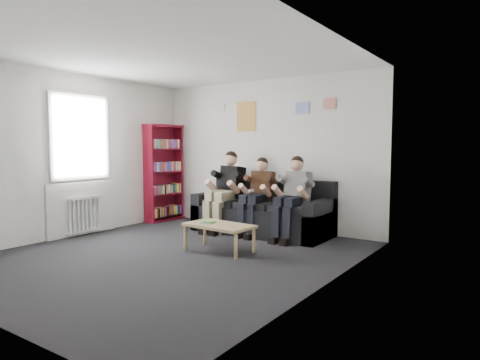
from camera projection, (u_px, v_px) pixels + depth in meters
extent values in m
plane|color=black|center=(170.00, 256.00, 5.85)|extent=(5.00, 5.00, 0.00)
plane|color=white|center=(168.00, 55.00, 5.64)|extent=(5.00, 5.00, 0.00)
plane|color=white|center=(265.00, 154.00, 7.80)|extent=(4.50, 0.00, 4.50)
plane|color=white|center=(69.00, 155.00, 7.01)|extent=(0.00, 5.00, 5.00)
plane|color=white|center=(326.00, 160.00, 4.48)|extent=(0.00, 5.00, 5.00)
cube|color=black|center=(261.00, 220.00, 7.35)|extent=(2.37, 0.97, 0.45)
cube|color=black|center=(273.00, 192.00, 7.63)|extent=(2.37, 0.22, 0.46)
cube|color=black|center=(212.00, 209.00, 7.96)|extent=(0.19, 0.97, 0.65)
cube|color=black|center=(320.00, 221.00, 6.73)|extent=(0.19, 0.97, 0.65)
cube|color=black|center=(259.00, 205.00, 7.26)|extent=(1.99, 0.67, 0.11)
cube|color=maroon|center=(164.00, 173.00, 8.61)|extent=(0.29, 0.87, 1.93)
cube|color=tan|center=(219.00, 225.00, 6.07)|extent=(0.98, 0.54, 0.04)
cylinder|color=tan|center=(185.00, 238.00, 6.15)|extent=(0.05, 0.05, 0.35)
cylinder|color=tan|center=(236.00, 246.00, 5.65)|extent=(0.05, 0.05, 0.35)
cylinder|color=tan|center=(205.00, 233.00, 6.51)|extent=(0.05, 0.05, 0.35)
cylinder|color=tan|center=(254.00, 240.00, 6.02)|extent=(0.05, 0.05, 0.35)
cube|color=silver|center=(206.00, 223.00, 6.14)|extent=(0.17, 0.13, 0.01)
cube|color=green|center=(208.00, 222.00, 6.15)|extent=(0.17, 0.13, 0.01)
cube|color=black|center=(232.00, 182.00, 7.72)|extent=(0.42, 0.31, 0.60)
sphere|color=#DDA386|center=(231.00, 159.00, 7.65)|extent=(0.23, 0.23, 0.23)
sphere|color=black|center=(231.00, 157.00, 7.66)|extent=(0.22, 0.22, 0.22)
cube|color=gray|center=(221.00, 196.00, 7.48)|extent=(0.38, 0.49, 0.16)
cube|color=gray|center=(213.00, 217.00, 7.31)|extent=(0.36, 0.15, 0.56)
cube|color=black|center=(211.00, 231.00, 7.28)|extent=(0.36, 0.28, 0.11)
cube|color=#452317|center=(263.00, 186.00, 7.34)|extent=(0.37, 0.27, 0.53)
sphere|color=#DDA386|center=(262.00, 165.00, 7.28)|extent=(0.21, 0.21, 0.21)
sphere|color=black|center=(262.00, 163.00, 7.29)|extent=(0.20, 0.20, 0.20)
cube|color=black|center=(254.00, 199.00, 7.13)|extent=(0.34, 0.43, 0.14)
cube|color=black|center=(247.00, 221.00, 6.98)|extent=(0.32, 0.13, 0.56)
cube|color=black|center=(245.00, 235.00, 6.96)|extent=(0.32, 0.24, 0.09)
cube|color=white|center=(251.00, 191.00, 7.04)|extent=(0.04, 0.13, 0.04)
cube|color=beige|center=(298.00, 188.00, 6.97)|extent=(0.39, 0.29, 0.55)
sphere|color=#DDA386|center=(297.00, 164.00, 6.91)|extent=(0.21, 0.21, 0.21)
sphere|color=black|center=(297.00, 162.00, 6.92)|extent=(0.20, 0.20, 0.20)
cube|color=black|center=(289.00, 201.00, 6.75)|extent=(0.35, 0.45, 0.15)
cube|color=black|center=(282.00, 225.00, 6.60)|extent=(0.33, 0.14, 0.56)
cube|color=black|center=(280.00, 241.00, 6.57)|extent=(0.33, 0.25, 0.10)
cylinder|color=white|center=(70.00, 217.00, 6.97)|extent=(0.06, 0.06, 0.60)
cylinder|color=white|center=(74.00, 216.00, 7.03)|extent=(0.06, 0.06, 0.60)
cylinder|color=white|center=(79.00, 215.00, 7.10)|extent=(0.06, 0.06, 0.60)
cylinder|color=white|center=(83.00, 215.00, 7.17)|extent=(0.06, 0.06, 0.60)
cylinder|color=white|center=(87.00, 214.00, 7.23)|extent=(0.06, 0.06, 0.60)
cylinder|color=white|center=(91.00, 213.00, 7.30)|extent=(0.06, 0.06, 0.60)
cylinder|color=white|center=(95.00, 213.00, 7.36)|extent=(0.06, 0.06, 0.60)
cylinder|color=white|center=(99.00, 212.00, 7.43)|extent=(0.06, 0.06, 0.60)
cube|color=white|center=(85.00, 231.00, 7.22)|extent=(0.10, 0.64, 0.04)
cube|color=white|center=(84.00, 198.00, 7.18)|extent=(0.10, 0.64, 0.04)
cube|color=white|center=(80.00, 137.00, 7.14)|extent=(0.02, 1.00, 1.30)
cube|color=white|center=(79.00, 96.00, 7.08)|extent=(0.05, 1.12, 0.06)
cube|color=white|center=(81.00, 178.00, 7.19)|extent=(0.05, 1.12, 0.06)
cube|color=white|center=(82.00, 208.00, 7.23)|extent=(0.03, 1.30, 0.90)
cube|color=#DACF4D|center=(246.00, 116.00, 7.96)|extent=(0.42, 0.01, 0.55)
cube|color=#456DEC|center=(302.00, 108.00, 7.31)|extent=(0.25, 0.01, 0.20)
cube|color=#CD40A5|center=(330.00, 103.00, 7.02)|extent=(0.22, 0.01, 0.18)
cube|color=white|center=(221.00, 107.00, 8.28)|extent=(0.20, 0.01, 0.14)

